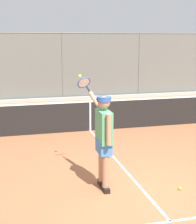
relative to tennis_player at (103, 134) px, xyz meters
name	(u,v)px	position (x,y,z in m)	size (l,w,h in m)	color
ground_plane	(148,196)	(-0.70, 0.53, -1.08)	(60.00, 60.00, 0.00)	#A8603D
fence_backdrop	(61,67)	(-0.70, -10.34, 0.44)	(18.16, 1.37, 3.13)	slate
tennis_net	(90,115)	(-0.70, -4.09, -0.58)	(9.98, 0.09, 1.07)	#2D2D2D
tennis_player	(103,134)	(0.00, 0.00, 0.00)	(0.48, 1.46, 2.10)	black
tennis_ball_near_baseline	(180,188)	(-1.40, 0.46, -1.04)	(0.07, 0.07, 0.07)	#CCDB33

